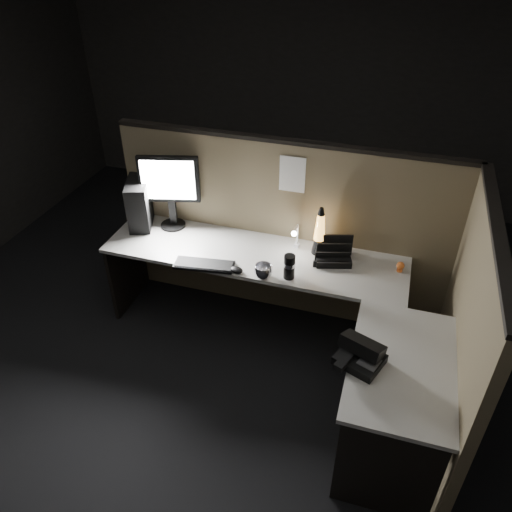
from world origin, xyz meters
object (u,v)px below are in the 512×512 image
(keyboard, at_px, (204,265))
(lava_lamp, at_px, (319,235))
(pc_tower, at_px, (140,203))
(monitor, at_px, (170,185))
(desk_phone, at_px, (360,354))

(keyboard, relative_size, lava_lamp, 1.13)
(pc_tower, distance_m, monitor, 0.32)
(monitor, xyz_separation_m, desk_phone, (1.66, -1.06, -0.31))
(pc_tower, relative_size, keyboard, 0.88)
(monitor, xyz_separation_m, lava_lamp, (1.21, -0.04, -0.21))
(monitor, height_order, keyboard, monitor)
(monitor, distance_m, lava_lamp, 1.23)
(keyboard, distance_m, desk_phone, 1.34)
(desk_phone, bearing_deg, keyboard, 174.86)
(pc_tower, height_order, desk_phone, pc_tower)
(monitor, relative_size, keyboard, 1.40)
(lava_lamp, bearing_deg, monitor, 178.07)
(desk_phone, bearing_deg, pc_tower, 173.57)
(monitor, height_order, lava_lamp, monitor)
(lava_lamp, distance_m, desk_phone, 1.11)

